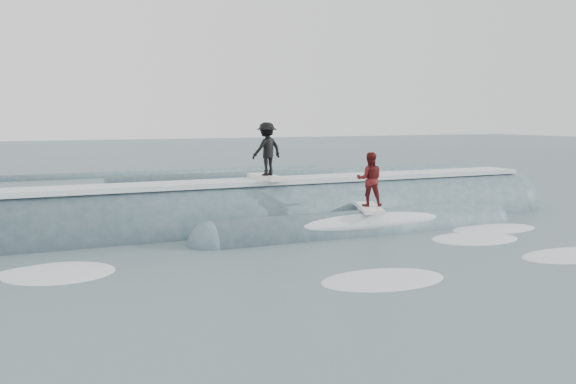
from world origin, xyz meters
name	(u,v)px	position (x,y,z in m)	size (l,w,h in m)	color
ground	(344,251)	(0.00, 0.00, 0.00)	(160.00, 160.00, 0.00)	#3E575B
breaking_wave	(286,225)	(0.25, 3.89, 0.04)	(20.57, 4.11, 2.67)	#37545D
surfer_black	(267,152)	(-0.22, 4.20, 2.20)	(1.14, 2.01, 1.67)	silver
surfer_red	(370,183)	(1.97, 2.00, 1.37)	(1.28, 2.06, 1.62)	white
whitewater	(382,256)	(0.53, -0.83, 0.00)	(14.27, 5.29, 0.10)	white
far_swells	(166,183)	(0.21, 17.65, 0.00)	(40.45, 8.65, 0.80)	#37545D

